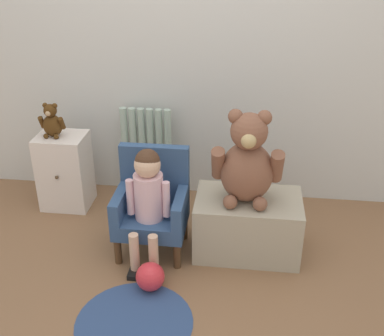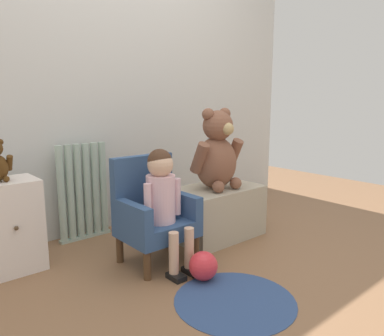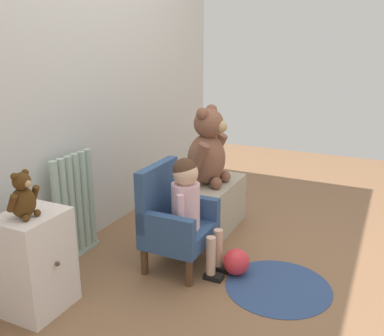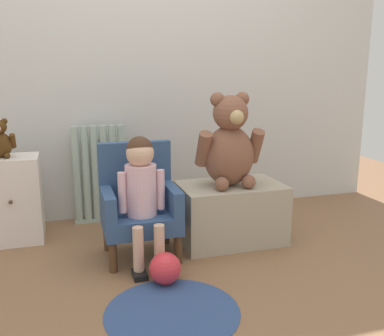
% 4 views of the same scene
% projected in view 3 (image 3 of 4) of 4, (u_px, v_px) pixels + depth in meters
% --- Properties ---
extents(ground_plane, '(6.00, 6.00, 0.00)m').
position_uv_depth(ground_plane, '(258.00, 271.00, 2.60)').
color(ground_plane, brown).
extents(back_wall, '(3.80, 0.05, 2.40)m').
position_uv_depth(back_wall, '(80.00, 64.00, 2.77)').
color(back_wall, silver).
rests_on(back_wall, ground_plane).
extents(radiator, '(0.37, 0.05, 0.68)m').
position_uv_depth(radiator, '(75.00, 207.00, 2.71)').
color(radiator, '#A4BCAC').
rests_on(radiator, ground_plane).
extents(small_dresser, '(0.33, 0.30, 0.53)m').
position_uv_depth(small_dresser, '(36.00, 262.00, 2.18)').
color(small_dresser, silver).
rests_on(small_dresser, ground_plane).
extents(child_armchair, '(0.42, 0.36, 0.64)m').
position_uv_depth(child_armchair, '(173.00, 219.00, 2.60)').
color(child_armchair, '#2F4C76').
rests_on(child_armchair, ground_plane).
extents(child_figure, '(0.25, 0.35, 0.70)m').
position_uv_depth(child_figure, '(189.00, 200.00, 2.51)').
color(child_figure, beige).
rests_on(child_figure, ground_plane).
extents(low_bench, '(0.63, 0.40, 0.36)m').
position_uv_depth(low_bench, '(206.00, 205.00, 3.14)').
color(low_bench, '#A89E88').
rests_on(low_bench, ground_plane).
extents(large_teddy_bear, '(0.40, 0.28, 0.56)m').
position_uv_depth(large_teddy_bear, '(208.00, 150.00, 3.00)').
color(large_teddy_bear, brown).
rests_on(large_teddy_bear, low_bench).
extents(small_teddy_bear, '(0.17, 0.12, 0.23)m').
position_uv_depth(small_teddy_bear, '(23.00, 197.00, 2.03)').
color(small_teddy_bear, '#492C11').
rests_on(small_teddy_bear, small_dresser).
extents(floor_rug, '(0.60, 0.60, 0.01)m').
position_uv_depth(floor_rug, '(278.00, 287.00, 2.44)').
color(floor_rug, navy).
rests_on(floor_rug, ground_plane).
extents(toy_ball, '(0.16, 0.16, 0.16)m').
position_uv_depth(toy_ball, '(236.00, 262.00, 2.55)').
color(toy_ball, red).
rests_on(toy_ball, ground_plane).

